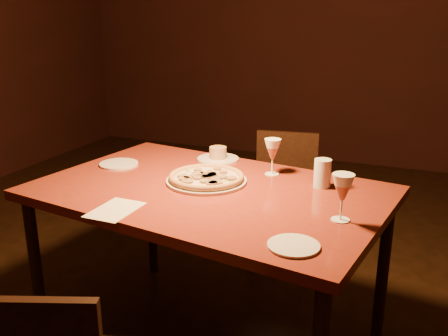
% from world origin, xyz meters
% --- Properties ---
extents(back_wall, '(6.00, 0.04, 3.00)m').
position_xyz_m(back_wall, '(0.00, 3.50, 1.50)').
color(back_wall, black).
rests_on(back_wall, floor).
extents(dining_table, '(1.63, 1.18, 0.81)m').
position_xyz_m(dining_table, '(-0.07, 0.13, 0.74)').
color(dining_table, maroon).
rests_on(dining_table, floor).
extents(chair_far, '(0.45, 0.45, 0.82)m').
position_xyz_m(chair_far, '(-0.00, 1.14, 0.46)').
color(chair_far, black).
rests_on(chair_far, floor).
extents(pizza_plate, '(0.37, 0.37, 0.04)m').
position_xyz_m(pizza_plate, '(-0.11, 0.20, 0.83)').
color(pizza_plate, silver).
rests_on(pizza_plate, dining_table).
extents(ramekin_saucer, '(0.22, 0.22, 0.07)m').
position_xyz_m(ramekin_saucer, '(-0.20, 0.55, 0.83)').
color(ramekin_saucer, silver).
rests_on(ramekin_saucer, dining_table).
extents(wine_glass_far, '(0.08, 0.08, 0.17)m').
position_xyz_m(wine_glass_far, '(0.13, 0.42, 0.89)').
color(wine_glass_far, '#A65B45').
rests_on(wine_glass_far, dining_table).
extents(wine_glass_right, '(0.08, 0.08, 0.18)m').
position_xyz_m(wine_glass_right, '(0.53, -0.00, 0.90)').
color(wine_glass_right, '#A65B45').
rests_on(wine_glass_right, dining_table).
extents(water_tumbler, '(0.08, 0.08, 0.13)m').
position_xyz_m(water_tumbler, '(0.39, 0.34, 0.87)').
color(water_tumbler, silver).
rests_on(water_tumbler, dining_table).
extents(side_plate_left, '(0.19, 0.19, 0.01)m').
position_xyz_m(side_plate_left, '(-0.63, 0.28, 0.81)').
color(side_plate_left, silver).
rests_on(side_plate_left, dining_table).
extents(side_plate_near, '(0.18, 0.18, 0.01)m').
position_xyz_m(side_plate_near, '(0.42, -0.28, 0.81)').
color(side_plate_near, silver).
rests_on(side_plate_near, dining_table).
extents(menu_card, '(0.16, 0.23, 0.00)m').
position_xyz_m(menu_card, '(-0.31, -0.24, 0.81)').
color(menu_card, beige).
rests_on(menu_card, dining_table).
extents(pendant_light, '(0.12, 0.12, 0.12)m').
position_xyz_m(pendant_light, '(-0.07, 0.13, 1.58)').
color(pendant_light, '#F19643').
rests_on(pendant_light, ceiling).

